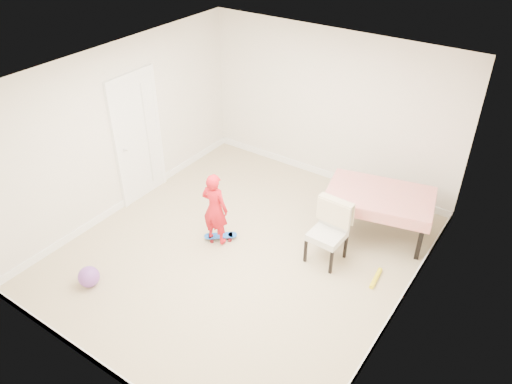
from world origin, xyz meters
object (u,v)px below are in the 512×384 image
Objects in this scene: balloon at (89,277)px; dining_table at (377,213)px; child at (215,211)px; dining_chair at (327,233)px; skateboard at (221,237)px.

dining_table is at bearing 50.13° from balloon.
child is 1.89m from balloon.
dining_chair is 1.61m from skateboard.
dining_table is at bearing -144.94° from child.
skateboard is (-1.81, -1.44, -0.31)m from dining_table.
dining_chair is 1.88× the size of skateboard.
dining_chair is at bearing -164.44° from child.
child reaches higher than balloon.
balloon is at bearing -134.13° from dining_chair.
balloon is at bearing -155.81° from skateboard.
dining_table is 1.03m from dining_chair.
balloon is (-0.82, -1.65, -0.42)m from child.
child is (-1.82, -1.52, 0.21)m from dining_table.
dining_chair reaches higher than dining_table.
balloon reaches higher than skateboard.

